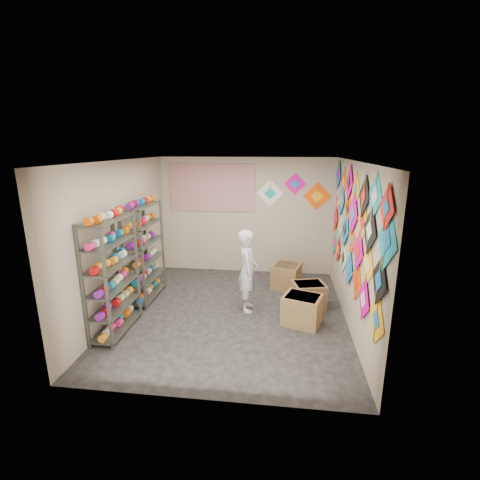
# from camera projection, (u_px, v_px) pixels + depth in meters

# --- Properties ---
(ground) EXTENTS (4.50, 4.50, 0.00)m
(ground) POSITION_uv_depth(u_px,v_px,m) (233.00, 313.00, 6.30)
(ground) COLOR black
(room_walls) EXTENTS (4.50, 4.50, 4.50)m
(room_walls) POSITION_uv_depth(u_px,v_px,m) (232.00, 225.00, 5.87)
(room_walls) COLOR tan
(room_walls) RESTS_ON ground
(shelf_rack_front) EXTENTS (0.40, 1.10, 1.90)m
(shelf_rack_front) POSITION_uv_depth(u_px,v_px,m) (112.00, 277.00, 5.45)
(shelf_rack_front) COLOR #4C5147
(shelf_rack_front) RESTS_ON ground
(shelf_rack_back) EXTENTS (0.40, 1.10, 1.90)m
(shelf_rack_back) POSITION_uv_depth(u_px,v_px,m) (144.00, 252.00, 6.70)
(shelf_rack_back) COLOR #4C5147
(shelf_rack_back) RESTS_ON ground
(string_spools) EXTENTS (0.12, 2.36, 0.12)m
(string_spools) POSITION_uv_depth(u_px,v_px,m) (130.00, 258.00, 6.05)
(string_spools) COLOR #E62A6D
(string_spools) RESTS_ON ground
(kite_wall_display) EXTENTS (0.06, 4.37, 2.04)m
(kite_wall_display) POSITION_uv_depth(u_px,v_px,m) (353.00, 228.00, 5.59)
(kite_wall_display) COLOR #FFB012
(kite_wall_display) RESTS_ON room_walls
(back_wall_kites) EXTENTS (1.67, 0.02, 0.83)m
(back_wall_kites) POSITION_uv_depth(u_px,v_px,m) (294.00, 192.00, 7.82)
(back_wall_kites) COLOR white
(back_wall_kites) RESTS_ON room_walls
(poster) EXTENTS (2.00, 0.01, 1.10)m
(poster) POSITION_uv_depth(u_px,v_px,m) (212.00, 188.00, 8.01)
(poster) COLOR #8C499F
(poster) RESTS_ON room_walls
(shopkeeper) EXTENTS (0.61, 0.45, 1.51)m
(shopkeeper) POSITION_uv_depth(u_px,v_px,m) (248.00, 271.00, 6.27)
(shopkeeper) COLOR beige
(shopkeeper) RESTS_ON ground
(carton_a) EXTENTS (0.74, 0.68, 0.51)m
(carton_a) POSITION_uv_depth(u_px,v_px,m) (302.00, 310.00, 5.88)
(carton_a) COLOR brown
(carton_a) RESTS_ON ground
(carton_b) EXTENTS (0.67, 0.59, 0.47)m
(carton_b) POSITION_uv_depth(u_px,v_px,m) (308.00, 295.00, 6.51)
(carton_b) COLOR brown
(carton_b) RESTS_ON ground
(carton_c) EXTENTS (0.68, 0.72, 0.51)m
(carton_c) POSITION_uv_depth(u_px,v_px,m) (286.00, 276.00, 7.38)
(carton_c) COLOR brown
(carton_c) RESTS_ON ground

